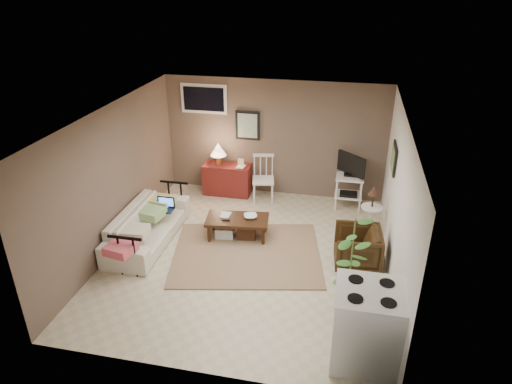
% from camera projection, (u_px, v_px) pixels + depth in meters
% --- Properties ---
extents(floor, '(5.00, 5.00, 0.00)m').
position_uv_depth(floor, '(248.00, 256.00, 7.58)').
color(floor, '#C1B293').
rests_on(floor, ground).
extents(art_back, '(0.50, 0.03, 0.60)m').
position_uv_depth(art_back, '(248.00, 126.00, 9.23)').
color(art_back, black).
extents(art_right, '(0.03, 0.60, 0.45)m').
position_uv_depth(art_right, '(394.00, 158.00, 7.43)').
color(art_right, black).
extents(window, '(0.96, 0.03, 0.60)m').
position_uv_depth(window, '(204.00, 99.00, 9.18)').
color(window, silver).
extents(rug, '(2.75, 2.37, 0.02)m').
position_uv_depth(rug, '(247.00, 253.00, 7.63)').
color(rug, '#9A7B5A').
rests_on(rug, floor).
extents(coffee_table, '(1.14, 0.68, 0.41)m').
position_uv_depth(coffee_table, '(237.00, 226.00, 8.01)').
color(coffee_table, '#321A0D').
rests_on(coffee_table, floor).
extents(sofa, '(0.61, 2.07, 0.81)m').
position_uv_depth(sofa, '(147.00, 220.00, 7.84)').
color(sofa, beige).
rests_on(sofa, floor).
extents(sofa_pillows, '(0.40, 1.97, 0.14)m').
position_uv_depth(sofa_pillows, '(143.00, 223.00, 7.58)').
color(sofa_pillows, beige).
rests_on(sofa_pillows, sofa).
extents(sofa_end_rails, '(0.56, 2.07, 0.70)m').
position_uv_depth(sofa_end_rails, '(154.00, 224.00, 7.85)').
color(sofa_end_rails, black).
rests_on(sofa_end_rails, floor).
extents(laptop, '(0.32, 0.23, 0.22)m').
position_uv_depth(laptop, '(165.00, 206.00, 8.07)').
color(laptop, black).
rests_on(laptop, sofa).
extents(red_console, '(0.98, 0.43, 1.13)m').
position_uv_depth(red_console, '(227.00, 176.00, 9.55)').
color(red_console, maroon).
rests_on(red_console, floor).
extents(spindle_chair, '(0.50, 0.50, 0.94)m').
position_uv_depth(spindle_chair, '(263.00, 180.00, 9.26)').
color(spindle_chair, silver).
rests_on(spindle_chair, floor).
extents(tv_stand, '(0.53, 0.49, 1.13)m').
position_uv_depth(tv_stand, '(350.00, 180.00, 8.89)').
color(tv_stand, silver).
rests_on(tv_stand, floor).
extents(side_table, '(0.37, 0.37, 0.99)m').
position_uv_depth(side_table, '(372.00, 206.00, 7.88)').
color(side_table, silver).
rests_on(side_table, floor).
extents(armchair, '(0.71, 0.75, 0.72)m').
position_uv_depth(armchair, '(357.00, 246.00, 7.18)').
color(armchair, '#301E0D').
rests_on(armchair, floor).
extents(potted_plant, '(0.36, 0.36, 1.45)m').
position_uv_depth(potted_plant, '(351.00, 262.00, 6.09)').
color(potted_plant, gray).
rests_on(potted_plant, floor).
extents(stove, '(0.80, 0.74, 1.04)m').
position_uv_depth(stove, '(367.00, 326.00, 5.35)').
color(stove, silver).
rests_on(stove, floor).
extents(bowl, '(0.24, 0.13, 0.23)m').
position_uv_depth(bowl, '(250.00, 212.00, 7.91)').
color(bowl, '#321A0D').
rests_on(bowl, coffee_table).
extents(book_table, '(0.16, 0.02, 0.22)m').
position_uv_depth(book_table, '(221.00, 209.00, 8.00)').
color(book_table, '#321A0D').
rests_on(book_table, coffee_table).
extents(book_console, '(0.16, 0.05, 0.21)m').
position_uv_depth(book_console, '(237.00, 162.00, 9.31)').
color(book_console, '#321A0D').
rests_on(book_console, red_console).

